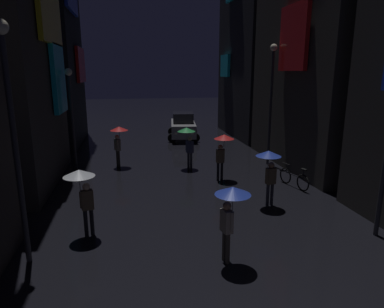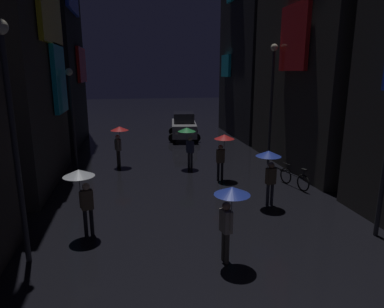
# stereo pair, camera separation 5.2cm
# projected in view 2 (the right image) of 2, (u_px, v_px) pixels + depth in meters

# --- Properties ---
(building_right_far) EXTENTS (4.25, 7.93, 14.47)m
(building_right_far) POSITION_uv_depth(u_px,v_px,m) (260.00, 38.00, 25.13)
(building_right_far) COLOR black
(building_right_far) RESTS_ON ground
(pedestrian_foreground_right_green) EXTENTS (0.90, 0.90, 2.12)m
(pedestrian_foreground_right_green) POSITION_uv_depth(u_px,v_px,m) (188.00, 136.00, 17.16)
(pedestrian_foreground_right_green) COLOR #2D2D38
(pedestrian_foreground_right_green) RESTS_ON ground
(pedestrian_midstreet_left_red) EXTENTS (0.90, 0.90, 2.12)m
(pedestrian_midstreet_left_red) POSITION_uv_depth(u_px,v_px,m) (119.00, 135.00, 17.54)
(pedestrian_midstreet_left_red) COLOR #38332D
(pedestrian_midstreet_left_red) RESTS_ON ground
(pedestrian_near_crossing_blue) EXTENTS (0.90, 0.90, 2.12)m
(pedestrian_near_crossing_blue) POSITION_uv_depth(u_px,v_px,m) (269.00, 163.00, 12.25)
(pedestrian_near_crossing_blue) COLOR #2D2D38
(pedestrian_near_crossing_blue) RESTS_ON ground
(pedestrian_far_right_red) EXTENTS (0.90, 0.90, 2.12)m
(pedestrian_far_right_red) POSITION_uv_depth(u_px,v_px,m) (223.00, 145.00, 15.28)
(pedestrian_far_right_red) COLOR black
(pedestrian_far_right_red) RESTS_ON ground
(pedestrian_foreground_left_blue) EXTENTS (0.90, 0.90, 2.12)m
(pedestrian_foreground_left_blue) POSITION_uv_depth(u_px,v_px,m) (230.00, 203.00, 8.49)
(pedestrian_foreground_left_blue) COLOR #38332D
(pedestrian_foreground_left_blue) RESTS_ON ground
(pedestrian_midstreet_centre_clear) EXTENTS (0.90, 0.90, 2.12)m
(pedestrian_midstreet_centre_clear) POSITION_uv_depth(u_px,v_px,m) (82.00, 184.00, 9.95)
(pedestrian_midstreet_centre_clear) COLOR black
(pedestrian_midstreet_centre_clear) RESTS_ON ground
(bicycle_parked_at_storefront) EXTENTS (0.50, 1.78, 0.96)m
(bicycle_parked_at_storefront) POSITION_uv_depth(u_px,v_px,m) (294.00, 179.00, 14.62)
(bicycle_parked_at_storefront) COLOR black
(bicycle_parked_at_storefront) RESTS_ON ground
(car_distant) EXTENTS (2.60, 4.31, 1.92)m
(car_distant) POSITION_uv_depth(u_px,v_px,m) (184.00, 126.00, 25.09)
(car_distant) COLOR #99999E
(car_distant) RESTS_ON ground
(streetlamp_right_far) EXTENTS (0.36, 0.36, 6.18)m
(streetlamp_right_far) POSITION_uv_depth(u_px,v_px,m) (272.00, 92.00, 17.48)
(streetlamp_right_far) COLOR #2D2D33
(streetlamp_right_far) RESTS_ON ground
(streetlamp_left_far) EXTENTS (0.36, 0.36, 5.01)m
(streetlamp_left_far) POSITION_uv_depth(u_px,v_px,m) (72.00, 106.00, 16.81)
(streetlamp_left_far) COLOR #2D2D33
(streetlamp_left_far) RESTS_ON ground
(streetlamp_left_near) EXTENTS (0.36, 0.36, 6.01)m
(streetlamp_left_near) POSITION_uv_depth(u_px,v_px,m) (12.00, 121.00, 8.15)
(streetlamp_left_near) COLOR #2D2D33
(streetlamp_left_near) RESTS_ON ground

